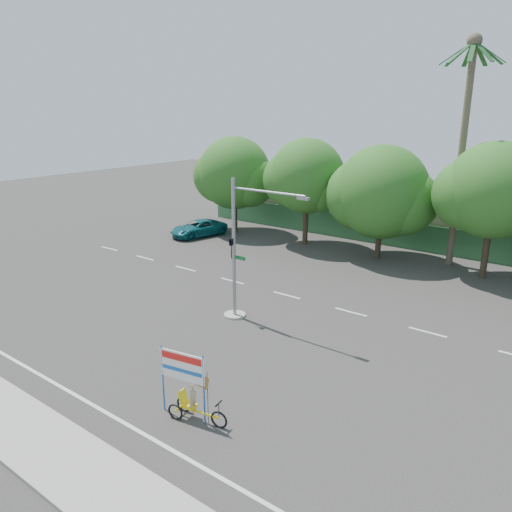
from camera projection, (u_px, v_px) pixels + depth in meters
The scene contains 12 objects.
ground at pixel (220, 361), 20.89m from camera, with size 120.00×120.00×0.00m, color #33302D.
sidewalk_near at pixel (57, 455), 15.14m from camera, with size 50.00×2.40×0.12m, color gray.
fence at pixel (410, 236), 37.01m from camera, with size 38.00×0.08×2.00m, color #336B3D.
building_left at pixel (324, 200), 45.95m from camera, with size 12.00×8.00×4.00m, color #B9B293.
tree_far_left at pixel (234, 175), 41.40m from camera, with size 7.14×6.00×7.96m.
tree_left at pixel (306, 179), 37.26m from camera, with size 6.66×5.60×8.07m.
tree_center at pixel (381, 195), 33.96m from camera, with size 7.62×6.40×7.85m.
tree_right at pixel (493, 194), 29.68m from camera, with size 6.90×5.80×8.36m.
palm_short at pixel (464, 129), 31.21m from camera, with size 3.73×3.79×14.45m.
traffic_signal at pixel (239, 262), 24.36m from camera, with size 4.72×1.10×7.00m.
trike_billboard at pixel (189, 392), 16.76m from camera, with size 2.55×0.84×2.53m.
pickup_truck at pixel (198, 228), 40.90m from camera, with size 2.18×4.73×1.32m, color #0D5B61.
Camera 1 is at (12.53, -14.03, 10.19)m, focal length 35.00 mm.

